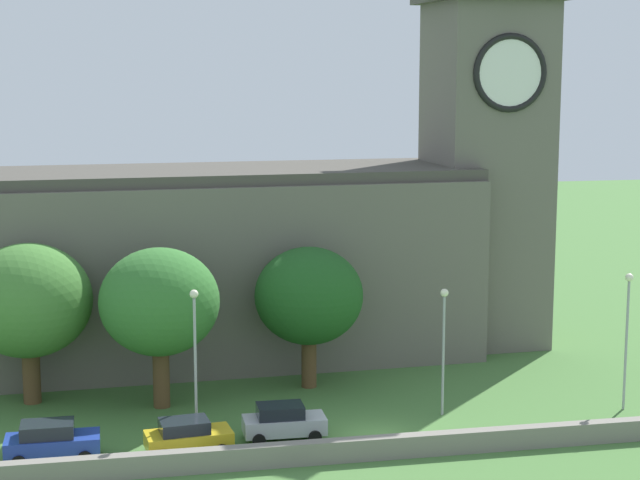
# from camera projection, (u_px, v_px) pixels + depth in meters

# --- Properties ---
(ground_plane) EXTENTS (200.00, 200.00, 0.00)m
(ground_plane) POSITION_uv_depth(u_px,v_px,m) (319.00, 359.00, 68.05)
(ground_plane) COLOR #477538
(church) EXTENTS (40.02, 11.65, 27.20)m
(church) POSITION_uv_depth(u_px,v_px,m) (281.00, 232.00, 68.18)
(church) COLOR #666056
(church) RESTS_ON ground
(quay_barrier) EXTENTS (59.50, 0.70, 1.07)m
(quay_barrier) POSITION_uv_depth(u_px,v_px,m) (393.00, 447.00, 50.61)
(quay_barrier) COLOR gray
(quay_barrier) RESTS_ON ground
(car_blue) EXTENTS (4.43, 2.26, 1.87)m
(car_blue) POSITION_uv_depth(u_px,v_px,m) (51.00, 441.00, 50.20)
(car_blue) COLOR #233D9E
(car_blue) RESTS_ON ground
(car_yellow) EXTENTS (4.33, 2.58, 1.69)m
(car_yellow) POSITION_uv_depth(u_px,v_px,m) (188.00, 436.00, 51.14)
(car_yellow) COLOR gold
(car_yellow) RESTS_ON ground
(car_silver) EXTENTS (4.16, 2.16, 1.81)m
(car_silver) POSITION_uv_depth(u_px,v_px,m) (283.00, 422.00, 53.08)
(car_silver) COLOR silver
(car_silver) RESTS_ON ground
(streetlamp_west_mid) EXTENTS (0.44, 0.44, 7.64)m
(streetlamp_west_mid) POSITION_uv_depth(u_px,v_px,m) (195.00, 341.00, 52.68)
(streetlamp_west_mid) COLOR #9EA0A5
(streetlamp_west_mid) RESTS_ON ground
(streetlamp_central) EXTENTS (0.44, 0.44, 6.95)m
(streetlamp_central) POSITION_uv_depth(u_px,v_px,m) (444.00, 331.00, 56.25)
(streetlamp_central) COLOR #9EA0A5
(streetlamp_central) RESTS_ON ground
(streetlamp_east_mid) EXTENTS (0.44, 0.44, 7.59)m
(streetlamp_east_mid) POSITION_uv_depth(u_px,v_px,m) (627.00, 320.00, 57.12)
(streetlamp_east_mid) COLOR #9EA0A5
(streetlamp_east_mid) RESTS_ON ground
(tree_riverside_east) EXTENTS (7.03, 7.03, 9.02)m
(tree_riverside_east) POSITION_uv_depth(u_px,v_px,m) (28.00, 301.00, 58.14)
(tree_riverside_east) COLOR brown
(tree_riverside_east) RESTS_ON ground
(tree_churchyard) EXTENTS (6.57, 6.57, 8.90)m
(tree_churchyard) POSITION_uv_depth(u_px,v_px,m) (159.00, 303.00, 57.39)
(tree_churchyard) COLOR brown
(tree_churchyard) RESTS_ON ground
(tree_riverside_west) EXTENTS (6.31, 6.31, 8.32)m
(tree_riverside_west) POSITION_uv_depth(u_px,v_px,m) (309.00, 296.00, 61.16)
(tree_riverside_west) COLOR brown
(tree_riverside_west) RESTS_ON ground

